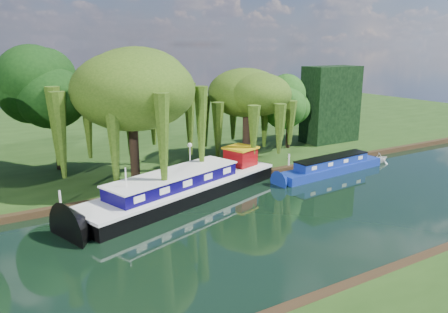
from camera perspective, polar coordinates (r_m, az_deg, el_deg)
ground at (r=27.02m, az=4.68°, el=-8.80°), size 120.00×120.00×0.00m
far_bank at (r=57.04m, az=-15.43°, el=3.38°), size 120.00×52.00×0.45m
dutch_barge at (r=31.16m, az=-5.06°, el=-3.92°), size 16.71×8.62×3.46m
narrowboat at (r=38.16m, az=13.88°, el=-1.31°), size 10.99×2.65×1.59m
white_cruiser at (r=43.01m, az=19.62°, el=-0.75°), size 2.00×1.72×1.05m
willow_left at (r=32.91m, az=-12.02°, el=8.44°), size 7.96×7.96×9.54m
willow_right at (r=38.53m, az=3.01°, el=7.19°), size 6.01×6.01×7.33m
tree_far_mid at (r=38.23m, az=-21.37°, el=7.77°), size 5.68×5.68×9.30m
tree_far_right at (r=44.14m, az=8.51°, el=6.72°), size 3.88×3.88×6.35m
conifer_hedge at (r=48.24m, az=13.75°, el=6.65°), size 6.00×3.00×8.00m
lamppost at (r=35.11m, az=-4.48°, el=0.85°), size 0.36×0.36×2.56m
mooring_posts at (r=33.26m, az=-4.38°, el=-2.55°), size 19.16×0.16×1.00m
reeds_near at (r=26.77m, az=26.91°, el=-9.36°), size 33.70×1.50×1.10m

